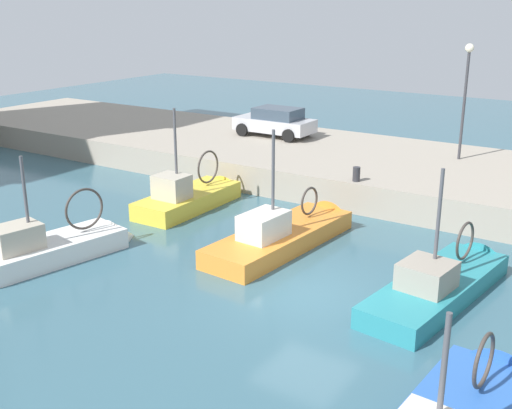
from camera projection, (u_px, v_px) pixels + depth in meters
The scene contains 9 objects.
water_surface at pixel (308, 294), 17.57m from camera, with size 80.00×80.00×0.00m, color #386070.
quay_wall at pixel (442, 180), 26.54m from camera, with size 9.00×56.00×1.20m, color #9E9384.
fishing_boat_teal at pixel (443, 290), 17.59m from camera, with size 6.80×2.56×4.48m.
fishing_boat_white at pixel (60, 254), 20.04m from camera, with size 5.65×2.65×4.18m.
fishing_boat_orange at pixel (287, 241), 21.21m from camera, with size 7.00×2.48×4.81m.
fishing_boat_yellow at pixel (194, 203), 25.05m from camera, with size 5.54×1.99×4.77m.
parked_car_silver at pixel (275, 122), 31.81m from camera, with size 1.98×3.96×1.44m.
mooring_bollard_north at pixel (356, 174), 24.02m from camera, with size 0.28×0.28×0.55m, color #2D2D33.
quay_streetlamp at pixel (466, 83), 26.46m from camera, with size 0.36×0.36×4.83m.
Camera 1 is at (-14.14, -7.56, 7.73)m, focal length 44.86 mm.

